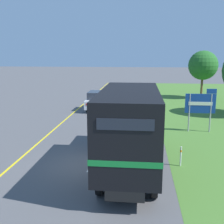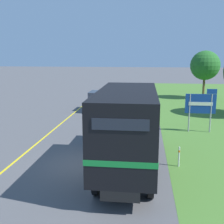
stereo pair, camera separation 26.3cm
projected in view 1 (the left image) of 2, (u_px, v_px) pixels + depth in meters
ground_plane at (91, 165)px, 13.34m from camera, size 200.00×200.00×0.00m
edge_line_yellow at (70, 116)px, 23.92m from camera, size 0.12×55.68×0.01m
centre_dash_near at (93, 161)px, 13.77m from camera, size 0.12×2.60×0.01m
centre_dash_mid_a at (108, 127)px, 20.19m from camera, size 0.12×2.60×0.01m
centre_dash_mid_b at (117, 109)px, 26.62m from camera, size 0.12×2.60×0.01m
centre_dash_far at (122, 98)px, 33.04m from camera, size 0.12×2.60×0.01m
centre_dash_farthest at (125, 91)px, 39.47m from camera, size 0.12×2.60×0.01m
horse_trailer_truck at (130, 125)px, 12.42m from camera, size 2.37×8.37×3.72m
lead_car_white at (97, 100)px, 26.17m from camera, size 1.80×3.89×1.76m
highway_sign at (201, 105)px, 18.64m from camera, size 1.99×0.09×2.92m
roadside_tree_mid at (203, 65)px, 32.34m from camera, size 3.36×3.36×5.55m
delineator_post at (181, 156)px, 13.08m from camera, size 0.08×0.08×0.95m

